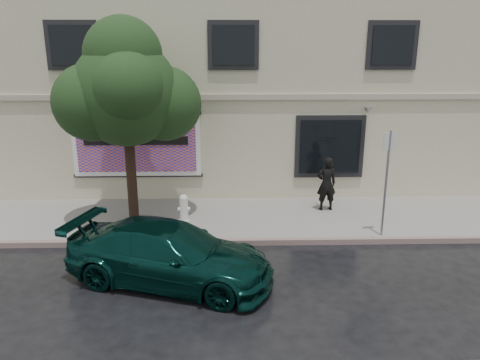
{
  "coord_description": "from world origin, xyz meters",
  "views": [
    {
      "loc": [
        -0.17,
        -10.2,
        5.3
      ],
      "look_at": [
        0.14,
        2.2,
        1.63
      ],
      "focal_mm": 35.0,
      "sensor_mm": 36.0,
      "label": 1
    }
  ],
  "objects_px": {
    "car": "(169,254)",
    "pedestrian": "(326,184)",
    "street_tree": "(126,94)",
    "fire_hydrant": "(184,209)"
  },
  "relations": [
    {
      "from": "pedestrian",
      "to": "fire_hydrant",
      "type": "relative_size",
      "value": 1.99
    },
    {
      "from": "street_tree",
      "to": "car",
      "type": "bearing_deg",
      "value": -66.78
    },
    {
      "from": "pedestrian",
      "to": "street_tree",
      "type": "distance_m",
      "value": 6.64
    },
    {
      "from": "street_tree",
      "to": "fire_hydrant",
      "type": "height_order",
      "value": "street_tree"
    },
    {
      "from": "car",
      "to": "pedestrian",
      "type": "relative_size",
      "value": 2.75
    },
    {
      "from": "car",
      "to": "street_tree",
      "type": "xyz_separation_m",
      "value": [
        -1.48,
        3.45,
        3.23
      ]
    },
    {
      "from": "pedestrian",
      "to": "street_tree",
      "type": "relative_size",
      "value": 0.33
    },
    {
      "from": "car",
      "to": "street_tree",
      "type": "height_order",
      "value": "street_tree"
    },
    {
      "from": "car",
      "to": "street_tree",
      "type": "bearing_deg",
      "value": 40.98
    },
    {
      "from": "car",
      "to": "pedestrian",
      "type": "xyz_separation_m",
      "value": [
        4.43,
        4.3,
        0.32
      ]
    }
  ]
}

